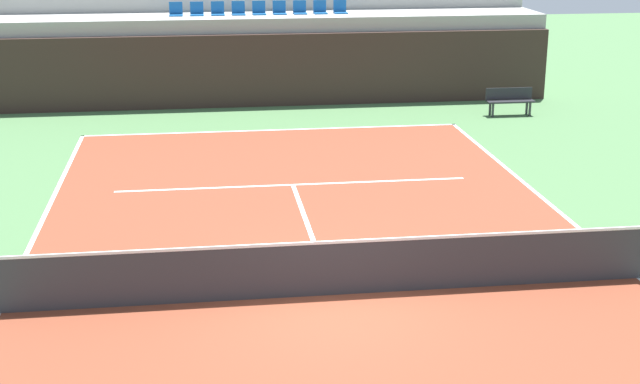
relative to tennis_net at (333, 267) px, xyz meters
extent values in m
plane|color=#477042|center=(0.00, 0.00, -0.51)|extent=(80.00, 80.00, 0.00)
cube|color=brown|center=(0.00, 0.00, -0.50)|extent=(11.00, 24.00, 0.01)
cube|color=white|center=(0.00, 11.95, -0.50)|extent=(11.00, 0.10, 0.00)
cube|color=white|center=(5.45, 0.00, -0.50)|extent=(0.10, 24.00, 0.00)
cube|color=white|center=(0.00, 6.40, -0.50)|extent=(8.26, 0.10, 0.00)
cube|color=white|center=(0.00, 3.20, -0.50)|extent=(0.10, 6.40, 0.00)
cube|color=#33231E|center=(0.00, 15.45, 0.67)|extent=(19.13, 0.30, 2.35)
cube|color=#9E9E99|center=(0.00, 16.80, 0.90)|extent=(19.13, 2.40, 2.82)
cube|color=#9E9E99|center=(0.00, 19.20, 1.32)|extent=(19.13, 2.40, 3.65)
cube|color=#145193|center=(-2.75, 16.80, 2.33)|extent=(0.44, 0.44, 0.04)
cube|color=#145193|center=(-2.75, 17.00, 2.55)|extent=(0.44, 0.04, 0.40)
cube|color=#145193|center=(-2.07, 16.80, 2.33)|extent=(0.44, 0.44, 0.04)
cube|color=#145193|center=(-2.07, 17.00, 2.55)|extent=(0.44, 0.04, 0.40)
cube|color=#145193|center=(-1.38, 16.80, 2.33)|extent=(0.44, 0.44, 0.04)
cube|color=#145193|center=(-1.38, 17.00, 2.55)|extent=(0.44, 0.04, 0.40)
cube|color=#145193|center=(-0.69, 16.80, 2.33)|extent=(0.44, 0.44, 0.04)
cube|color=#145193|center=(-0.69, 17.00, 2.55)|extent=(0.44, 0.04, 0.40)
cube|color=#145193|center=(0.00, 16.80, 2.33)|extent=(0.44, 0.44, 0.04)
cube|color=#145193|center=(0.00, 17.00, 2.55)|extent=(0.44, 0.04, 0.40)
cube|color=#145193|center=(0.69, 16.80, 2.33)|extent=(0.44, 0.44, 0.04)
cube|color=#145193|center=(0.69, 17.00, 2.55)|extent=(0.44, 0.04, 0.40)
cube|color=#145193|center=(1.38, 16.80, 2.33)|extent=(0.44, 0.44, 0.04)
cube|color=#145193|center=(1.38, 17.00, 2.55)|extent=(0.44, 0.04, 0.40)
cube|color=#145193|center=(2.07, 16.80, 2.33)|extent=(0.44, 0.44, 0.04)
cube|color=#145193|center=(2.07, 17.00, 2.55)|extent=(0.44, 0.04, 0.40)
cube|color=#145193|center=(2.75, 16.80, 2.33)|extent=(0.44, 0.44, 0.04)
cube|color=#145193|center=(2.75, 17.00, 2.55)|extent=(0.44, 0.04, 0.40)
cube|color=#333338|center=(0.00, 0.00, -0.04)|extent=(10.90, 0.02, 0.92)
cube|color=white|center=(0.00, 0.00, 0.45)|extent=(10.90, 0.04, 0.05)
cube|color=#232328|center=(7.54, 12.96, -0.06)|extent=(1.50, 0.40, 0.05)
cube|color=#232328|center=(7.54, 13.14, 0.16)|extent=(1.50, 0.04, 0.36)
cube|color=#2D2D33|center=(6.94, 12.82, -0.30)|extent=(0.06, 0.06, 0.42)
cube|color=#2D2D33|center=(8.14, 12.82, -0.30)|extent=(0.06, 0.06, 0.42)
cube|color=#2D2D33|center=(6.94, 13.10, -0.30)|extent=(0.06, 0.06, 0.42)
cube|color=#2D2D33|center=(8.14, 13.10, -0.30)|extent=(0.06, 0.06, 0.42)
camera|label=1|loc=(-2.10, -13.90, 5.73)|focal=50.95mm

